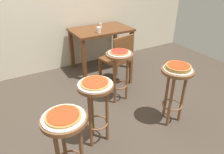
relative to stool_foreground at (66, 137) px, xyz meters
The scene contains 17 objects.
ground_plane 1.14m from the stool_foreground, 51.56° to the left, with size 6.00×6.00×0.00m, color #42382D.
stool_foreground is the anchor object (origin of this frame).
serving_plate_foreground 0.20m from the stool_foreground, 135.00° to the right, with size 0.34×0.34×0.01m, color white.
pizza_foreground 0.22m from the stool_foreground, behind, with size 0.28×0.28×0.02m.
stool_middle 1.40m from the stool_foreground, ahead, with size 0.37×0.37×0.73m.
serving_plate_middle 1.42m from the stool_foreground, ahead, with size 0.33×0.33×0.01m, color silver.
pizza_middle 1.42m from the stool_foreground, ahead, with size 0.28×0.28×0.05m.
stool_leftside 0.55m from the stool_foreground, 37.63° to the left, with size 0.37×0.37×0.73m.
serving_plate_leftside 0.59m from the stool_foreground, 37.63° to the left, with size 0.35×0.35×0.01m, color silver.
pizza_leftside 0.59m from the stool_foreground, 37.63° to the left, with size 0.29×0.29×0.02m.
stool_rear 1.41m from the stool_foreground, 40.32° to the left, with size 0.37×0.37×0.73m.
serving_plate_rear 1.42m from the stool_foreground, 40.32° to the left, with size 0.31×0.31×0.01m, color silver.
pizza_rear 1.43m from the stool_foreground, 40.32° to the left, with size 0.26×0.26×0.02m.
dining_table 2.42m from the stool_foreground, 55.80° to the left, with size 1.05×0.68×0.76m.
cup_near_edge 2.19m from the stool_foreground, 55.95° to the left, with size 0.07×0.07×0.09m, color silver.
condiment_shaker 2.48m from the stool_foreground, 56.02° to the left, with size 0.04×0.04×0.09m, color white.
wooden_chair 1.83m from the stool_foreground, 44.92° to the left, with size 0.47×0.47×0.85m.
Camera 1 is at (-0.93, -2.07, 1.78)m, focal length 33.52 mm.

